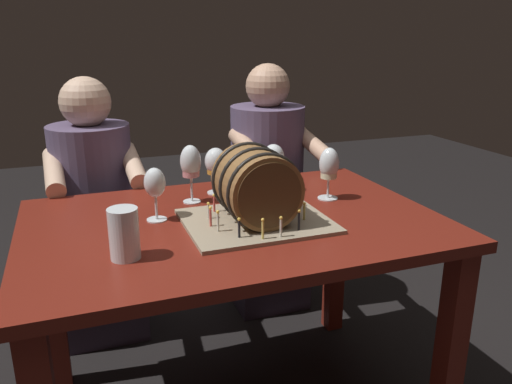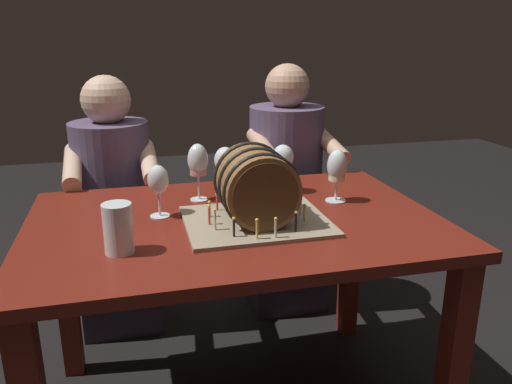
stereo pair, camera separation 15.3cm
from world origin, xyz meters
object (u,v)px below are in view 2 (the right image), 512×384
Objects in this scene: person_seated_right at (286,199)px; wine_glass_white at (337,168)px; wine_glass_rose at (198,163)px; dining_table at (235,251)px; person_seated_left at (116,218)px; beer_pint at (118,230)px; wine_glass_empty at (158,181)px; barrel_cake at (256,190)px; wine_glass_amber at (225,163)px; wine_glass_red at (283,159)px.

wine_glass_white is at bearing -91.33° from person_seated_right.
wine_glass_rose reaches higher than wine_glass_white.
wine_glass_white is (0.37, 0.08, 0.23)m from dining_table.
person_seated_right is at bearing 0.02° from person_seated_left.
wine_glass_white reaches higher than beer_pint.
wine_glass_empty is 0.84× the size of wine_glass_rose.
person_seated_right reaches higher than wine_glass_white.
wine_glass_empty is (-0.28, 0.13, 0.01)m from barrel_cake.
wine_glass_amber is 0.67m from person_seated_left.
wine_glass_amber is at bearing 85.17° from dining_table.
wine_glass_red is (-0.15, 0.15, 0.01)m from wine_glass_white.
beer_pint is 0.12× the size of person_seated_left.
wine_glass_white is 1.35× the size of beer_pint.
person_seated_right is (0.01, 0.62, -0.31)m from wine_glass_white.
person_seated_left is (-0.39, 0.70, -0.10)m from dining_table.
person_seated_right is (0.62, 0.63, -0.31)m from wine_glass_empty.
wine_glass_red is 1.30× the size of beer_pint.
wine_glass_rose is (-0.46, 0.13, 0.02)m from wine_glass_white.
wine_glass_white is 1.09× the size of wine_glass_empty.
person_seated_right is at bearing 49.86° from beer_pint.
dining_table is 0.33m from wine_glass_empty.
wine_glass_white is at bearing -38.97° from person_seated_left.
wine_glass_empty is at bearing -134.64° from person_seated_right.
person_seated_right is at bearing 66.09° from barrel_cake.
barrel_cake is at bearing -121.14° from wine_glass_red.
dining_table is 2.96× the size of barrel_cake.
barrel_cake reaches higher than beer_pint.
wine_glass_empty is (-0.60, -0.01, -0.00)m from wine_glass_white.
dining_table is 0.23m from barrel_cake.
wine_glass_empty is at bearing 64.04° from beer_pint.
person_seated_right reaches higher than wine_glass_rose.
beer_pint is at bearing -129.25° from wine_glass_amber.
wine_glass_amber is 0.84× the size of wine_glass_rose.
person_seated_right is at bearing 45.95° from wine_glass_rose.
barrel_cake is 0.93m from person_seated_left.
dining_table is 7.24× the size of wine_glass_red.
person_seated_left reaches higher than wine_glass_rose.
wine_glass_rose is 0.17× the size of person_seated_right.
wine_glass_red is at bearing 35.22° from beer_pint.
wine_glass_red is at bearing 3.47° from wine_glass_rose.
wine_glass_rose is (0.14, 0.14, 0.02)m from wine_glass_empty.
person_seated_right is (0.16, 0.47, -0.32)m from wine_glass_red.
wine_glass_white is at bearing -15.65° from wine_glass_rose.
person_seated_right is (0.74, 0.88, -0.26)m from beer_pint.
wine_glass_red is (0.20, -0.05, 0.01)m from wine_glass_amber.
beer_pint is at bearing -144.78° from wine_glass_red.
dining_table is 1.14× the size of person_seated_left.
dining_table is 1.10× the size of person_seated_right.
wine_glass_white is 1.04m from person_seated_left.
person_seated_right reaches higher than dining_table.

